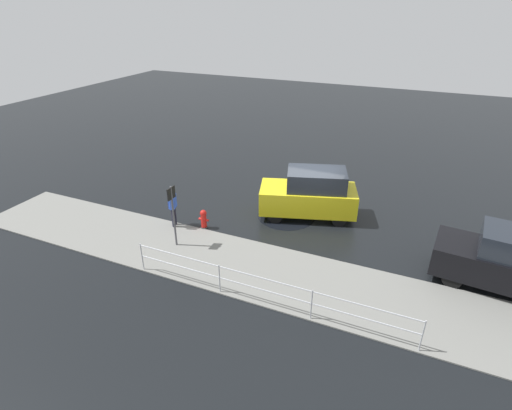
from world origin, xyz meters
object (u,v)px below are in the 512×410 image
at_px(moving_hatchback, 310,194).
at_px(fire_hydrant, 204,219).
at_px(sign_post, 173,208).
at_px(pedestrian, 173,205).

bearing_deg(moving_hatchback, fire_hydrant, 37.00).
height_order(fire_hydrant, sign_post, sign_post).
bearing_deg(pedestrian, sign_post, 126.57).
distance_m(moving_hatchback, pedestrian, 5.56).
relative_size(fire_hydrant, sign_post, 0.33).
distance_m(moving_hatchback, fire_hydrant, 4.46).
bearing_deg(sign_post, fire_hydrant, -100.63).
distance_m(fire_hydrant, pedestrian, 1.33).
relative_size(moving_hatchback, pedestrian, 2.61).
height_order(moving_hatchback, fire_hydrant, moving_hatchback).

